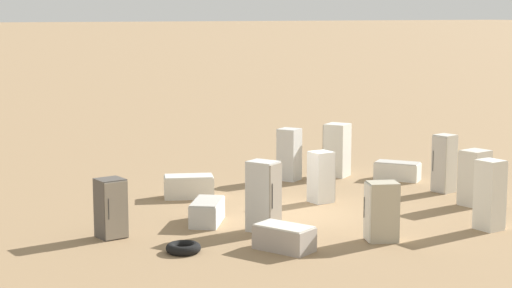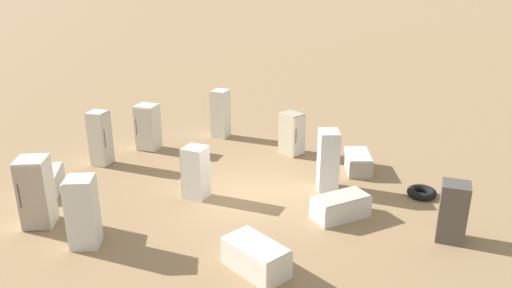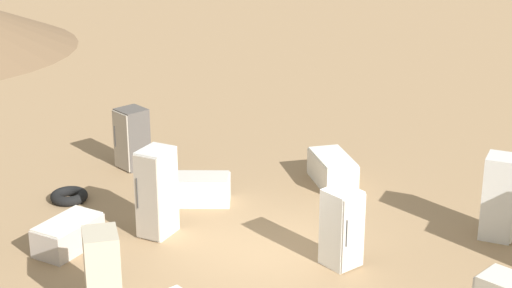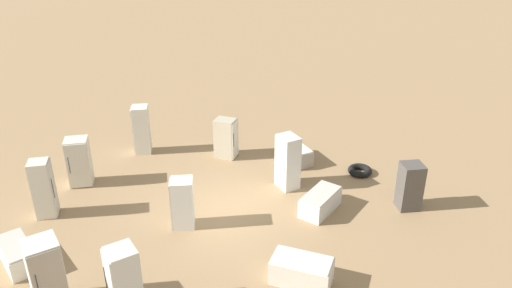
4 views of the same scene
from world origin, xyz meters
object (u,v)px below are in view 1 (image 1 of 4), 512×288
Objects in this scene: discarded_fridge_3 at (337,150)px; discarded_fridge_12 at (264,196)px; discarded_fridge_2 at (189,186)px; discarded_fridge_6 at (490,195)px; discarded_fridge_4 at (474,178)px; discarded_fridge_9 at (111,208)px; discarded_fridge_10 at (321,177)px; discarded_fridge_0 at (382,212)px; discarded_fridge_11 at (284,238)px; discarded_fridge_8 at (207,212)px; discarded_fridge_7 at (289,154)px; discarded_fridge_5 at (444,163)px; discarded_fridge_1 at (397,171)px; scrap_tire at (183,248)px.

discarded_fridge_3 is 8.19m from discarded_fridge_12.
discarded_fridge_6 reaches higher than discarded_fridge_2.
discarded_fridge_4 reaches higher than discarded_fridge_2.
discarded_fridge_12 is (3.72, -1.40, 0.18)m from discarded_fridge_9.
discarded_fridge_10 is at bearing 136.14° from discarded_fridge_4.
discarded_fridge_6 reaches higher than discarded_fridge_0.
discarded_fridge_8 is at bearing 73.39° from discarded_fridge_11.
discarded_fridge_0 is 0.91× the size of discarded_fridge_4.
discarded_fridge_7 is (2.16, 7.97, 0.14)m from discarded_fridge_0.
discarded_fridge_0 is 6.91m from discarded_fridge_9.
discarded_fridge_6 is (-1.70, -2.37, 0.10)m from discarded_fridge_4.
discarded_fridge_5 reaches higher than discarded_fridge_11.
discarded_fridge_2 is 0.96× the size of discarded_fridge_7.
discarded_fridge_9 is 4.60m from discarded_fridge_11.
discarded_fridge_8 is 0.89× the size of discarded_fridge_12.
discarded_fridge_1 is at bearing 30.33° from discarded_fridge_7.
discarded_fridge_2 is at bearing 37.99° from discarded_fridge_0.
discarded_fridge_6 is 1.20× the size of discarded_fridge_10.
scrap_tire is (-2.69, -0.80, -0.83)m from discarded_fridge_12.
discarded_fridge_12 is (-4.29, -5.67, 0.05)m from discarded_fridge_7.
scrap_tire is at bearing 94.42° from discarded_fridge_0.
scrap_tire is at bearing 131.39° from discarded_fridge_11.
discarded_fridge_8 is 1.05× the size of discarded_fridge_11.
discarded_fridge_3 is 1.11× the size of discarded_fridge_4.
discarded_fridge_10 is 5.52m from discarded_fridge_11.
discarded_fridge_12 reaches higher than discarded_fridge_3.
discarded_fridge_9 is (-8.00, -4.27, -0.13)m from discarded_fridge_7.
discarded_fridge_9 is at bearing 171.30° from discarded_fridge_3.
discarded_fridge_1 is 1.91× the size of scrap_tire.
discarded_fridge_1 is 0.98× the size of discarded_fridge_4.
discarded_fridge_5 is at bearing -126.54° from discarded_fridge_1.
discarded_fridge_1 is at bearing -128.20° from discarded_fridge_8.
discarded_fridge_6 is 1.05× the size of discarded_fridge_7.
discarded_fridge_2 is 1.10× the size of discarded_fridge_10.
discarded_fridge_10 is at bearing 22.67° from discarded_fridge_11.
discarded_fridge_1 is 0.87× the size of discarded_fridge_12.
discarded_fridge_2 is 6.23m from scrap_tire.
discarded_fridge_3 is 4.30m from discarded_fridge_10.
discarded_fridge_10 is at bearing 164.38° from discarded_fridge_1.
discarded_fridge_3 reaches higher than discarded_fridge_8.
discarded_fridge_8 reaches higher than discarded_fridge_11.
scrap_tire is at bearing -4.45° from discarded_fridge_2.
discarded_fridge_6 is at bearing -23.40° from discarded_fridge_7.
discarded_fridge_7 is 0.95× the size of discarded_fridge_12.
discarded_fridge_2 is at bearing 136.23° from discarded_fridge_1.
discarded_fridge_6 reaches higher than discarded_fridge_1.
discarded_fridge_3 is at bearing 136.22° from discarded_fridge_10.
discarded_fridge_10 reaches higher than scrap_tire.
discarded_fridge_5 is 0.99× the size of discarded_fridge_12.
discarded_fridge_0 is 8.22m from discarded_fridge_1.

